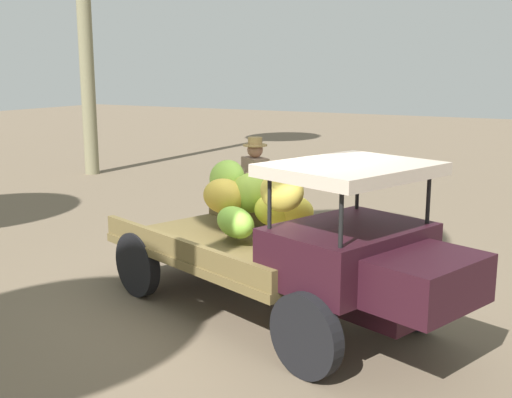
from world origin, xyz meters
TOP-DOWN VIEW (x-y plane):
  - ground_plane at (0.00, 0.00)m, footprint 60.00×60.00m
  - truck at (0.62, -0.16)m, footprint 4.66×2.89m
  - farmer at (-0.78, 1.53)m, footprint 0.58×0.55m
  - loose_banana_bunch at (1.01, 2.23)m, footprint 0.64×0.55m

SIDE VIEW (x-z plane):
  - ground_plane at x=0.00m, z-range 0.00..0.00m
  - loose_banana_bunch at x=1.01m, z-range -0.01..0.31m
  - truck at x=0.62m, z-range -0.02..1.81m
  - farmer at x=-0.78m, z-range 0.13..1.90m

